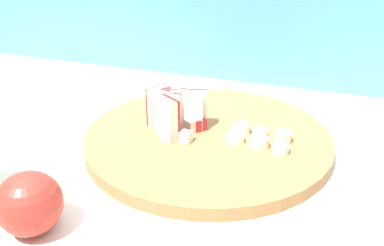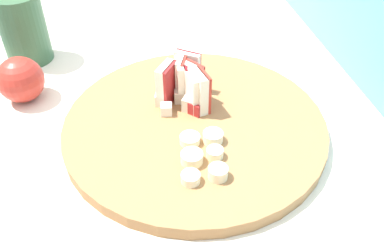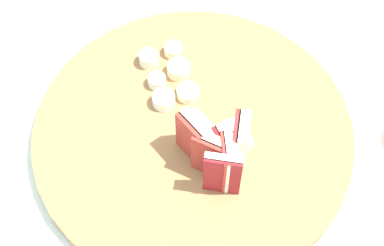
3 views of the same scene
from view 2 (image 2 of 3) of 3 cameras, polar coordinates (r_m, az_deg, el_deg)
name	(u,v)px [view 2 (image 2 of 3)]	position (r m, az deg, el deg)	size (l,w,h in m)	color
tile_backsplash	(326,170)	(0.96, 18.25, -6.28)	(2.40, 0.04, 1.36)	#4C8EB2
cutting_board	(195,125)	(0.61, 0.37, -0.32)	(0.39, 0.39, 0.02)	olive
apple_wedge_fan	(186,82)	(0.63, -0.88, 5.73)	(0.09, 0.08, 0.07)	#A32323
apple_dice_pile	(183,101)	(0.62, -1.32, 3.06)	(0.07, 0.07, 0.02)	beige
banana_slice_rows	(203,155)	(0.54, 1.52, -4.43)	(0.10, 0.07, 0.02)	#F4EAC6
small_jar	(23,29)	(0.81, -22.47, 12.08)	(0.08, 0.08, 0.12)	#335638
whole_apple	(21,80)	(0.71, -22.80, 5.60)	(0.07, 0.07, 0.07)	#B22D23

